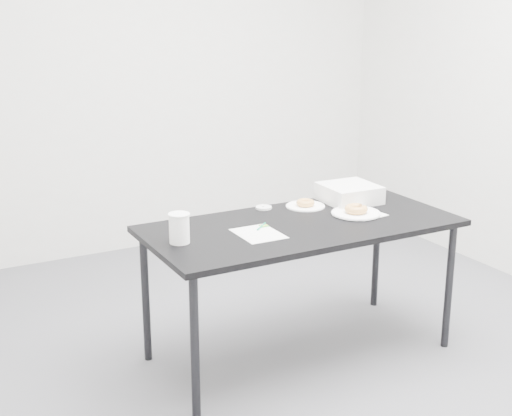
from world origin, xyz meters
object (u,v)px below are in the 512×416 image
table (301,233)px  donut_near (356,209)px  plate_far (305,206)px  pen (261,226)px  plate_near (356,213)px  donut_far (305,203)px  bakery_box (349,193)px  coffee_cup (179,228)px  scorecard (258,234)px

table → donut_near: size_ratio=13.06×
donut_near → plate_far: 0.30m
pen → plate_near: same height
donut_far → plate_far: bearing=0.0°
table → bakery_box: 0.50m
pen → coffee_cup: (-0.44, -0.02, 0.07)m
scorecard → plate_near: size_ratio=0.97×
pen → donut_far: bearing=-14.1°
table → scorecard: 0.28m
plate_near → bakery_box: size_ratio=0.90×
plate_far → scorecard: bearing=-147.2°
scorecard → donut_near: size_ratio=2.08×
plate_near → bakery_box: 0.26m
table → pen: pen is taller
pen → scorecard: bearing=-169.4°
pen → table: bearing=-50.8°
pen → donut_far: donut_far is taller
plate_near → plate_far: plate_near is taller
pen → bakery_box: bakery_box is taller
table → scorecard: bearing=-169.9°
donut_near → coffee_cup: bearing=178.8°
plate_far → bakery_box: bakery_box is taller
coffee_cup → pen: bearing=2.8°
scorecard → bakery_box: bakery_box is taller
donut_far → pen: bearing=-151.7°
coffee_cup → donut_far: bearing=15.5°
plate_near → plate_far: 0.29m
plate_far → bakery_box: size_ratio=0.74×
bakery_box → coffee_cup: bearing=-167.4°
table → donut_near: 0.34m
table → bakery_box: (0.45, 0.22, 0.10)m
pen → plate_near: size_ratio=0.45×
donut_far → bakery_box: size_ratio=0.35×
donut_far → coffee_cup: (-0.83, -0.23, 0.05)m
donut_near → coffee_cup: coffee_cup is taller
bakery_box → scorecard: bearing=-157.8°
pen → bakery_box: 0.68m
scorecard → coffee_cup: bearing=171.9°
plate_far → donut_far: bearing=0.0°
plate_far → bakery_box: (0.27, -0.03, 0.04)m
coffee_cup → plate_far: bearing=15.5°
pen → donut_far: 0.44m
scorecard → donut_far: donut_far is taller
table → bakery_box: bearing=26.0°
coffee_cup → bakery_box: (1.10, 0.21, -0.02)m
plate_near → table: bearing=178.3°
pen → plate_far: bearing=-14.1°
plate_far → pen: bearing=-151.7°
scorecard → plate_near: plate_near is taller
pen → donut_near: (0.54, -0.04, 0.02)m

